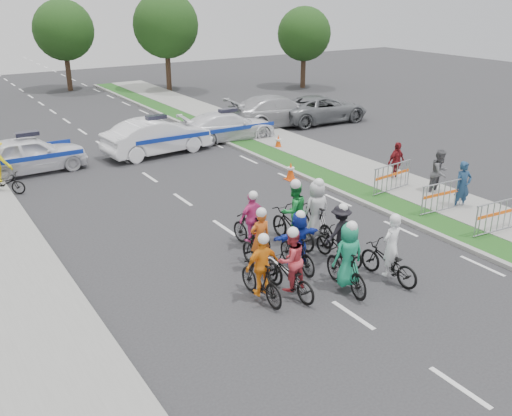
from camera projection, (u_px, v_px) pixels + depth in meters
ground at (353, 315)px, 13.08m from camera, size 90.00×90.00×0.00m
curb_right at (368, 205)px, 19.54m from camera, size 0.20×60.00×0.12m
grass_strip at (383, 201)px, 19.89m from camera, size 1.20×60.00×0.11m
sidewalk_right at (419, 191)px, 20.79m from camera, size 2.40×60.00×0.13m
sidewalk_left at (10, 297)px, 13.74m from camera, size 3.00×60.00×0.13m
rider_0 at (389, 258)px, 14.45m from camera, size 0.80×1.87×1.86m
rider_1 at (347, 263)px, 13.92m from camera, size 0.85×1.84×1.88m
rider_2 at (290, 270)px, 13.71m from camera, size 0.80×1.83×1.83m
rider_3 at (261, 274)px, 13.48m from camera, size 0.90×1.70×1.78m
rider_4 at (339, 239)px, 15.39m from camera, size 1.02×1.76×1.73m
rider_5 at (298, 245)px, 14.93m from camera, size 1.38×1.65×1.72m
rider_6 at (259, 251)px, 14.87m from camera, size 0.71×1.84×1.85m
rider_7 at (316, 217)px, 16.62m from camera, size 0.86×1.91×1.98m
rider_8 at (293, 220)px, 16.44m from camera, size 0.85×1.99×2.02m
rider_9 at (252, 226)px, 16.21m from camera, size 0.93×1.73×1.77m
police_car_0 at (30, 154)px, 22.89m from camera, size 4.46×1.86×1.51m
police_car_1 at (157, 137)px, 25.40m from camera, size 4.98×2.16×1.59m
police_car_2 at (228, 126)px, 27.81m from camera, size 4.95×2.51×1.38m
civilian_sedan at (278, 111)px, 30.55m from camera, size 5.85×2.85×1.64m
civilian_suv at (322, 109)px, 31.48m from camera, size 5.41×2.72×1.47m
spectator_0 at (463, 186)px, 19.01m from camera, size 0.69×0.54×1.67m
spectator_1 at (440, 173)px, 20.34m from camera, size 0.92×0.78×1.68m
spectator_2 at (396, 162)px, 21.81m from camera, size 0.95×0.49×1.55m
barrier_0 at (499, 218)px, 17.10m from camera, size 2.03×0.66×1.12m
barrier_1 at (444, 198)px, 18.73m from camera, size 2.03×0.62×1.12m
barrier_2 at (392, 179)px, 20.58m from camera, size 2.04×0.71×1.12m
cone_0 at (291, 171)px, 22.16m from camera, size 0.40×0.40×0.70m
cone_1 at (278, 142)px, 26.29m from camera, size 0.40×0.40×0.70m
parked_bike at (5, 183)px, 20.61m from camera, size 1.54×1.31×0.79m
tree_1 at (166, 25)px, 39.53m from camera, size 4.55×4.55×6.82m
tree_2 at (304, 34)px, 41.13m from camera, size 3.85×3.85×5.77m
tree_4 at (63, 30)px, 39.80m from camera, size 4.20×4.20×6.30m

